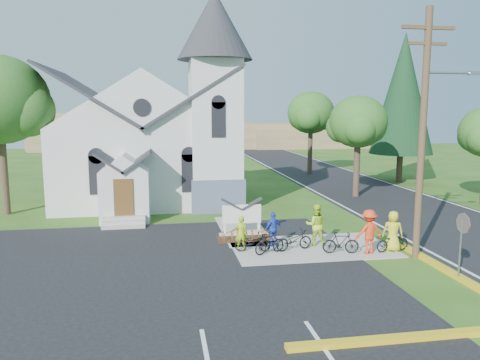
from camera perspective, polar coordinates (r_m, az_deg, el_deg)
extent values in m
plane|color=#2A5317|center=(20.28, 5.15, -8.87)|extent=(120.00, 120.00, 0.00)
cube|color=black|center=(17.87, -15.81, -11.56)|extent=(20.00, 16.00, 0.02)
cube|color=black|center=(37.37, 14.19, -1.05)|extent=(8.00, 90.00, 0.02)
cube|color=#ADA99C|center=(21.14, 8.78, -8.14)|extent=(7.00, 4.00, 0.05)
cube|color=silver|center=(31.92, -11.36, 1.97)|extent=(11.00, 9.00, 5.00)
cube|color=#505B72|center=(29.03, -2.95, -1.51)|extent=(3.20, 3.20, 2.00)
cube|color=silver|center=(28.63, -3.00, 5.41)|extent=(3.00, 3.00, 9.00)
cone|color=#27272C|center=(29.02, -3.11, 18.33)|extent=(4.50, 4.50, 4.00)
cube|color=silver|center=(26.49, -13.81, -1.84)|extent=(2.60, 2.40, 2.80)
cube|color=brown|center=(25.27, -14.01, -2.11)|extent=(1.00, 0.10, 2.00)
cube|color=#ADA99C|center=(23.02, 0.21, -6.58)|extent=(2.20, 0.40, 0.10)
cube|color=white|center=(22.77, -1.91, -5.46)|extent=(0.12, 0.12, 1.00)
cube|color=white|center=(23.05, 2.30, -5.29)|extent=(0.12, 0.12, 1.00)
cube|color=white|center=(22.78, 0.21, -4.16)|extent=(1.90, 0.14, 0.90)
cube|color=#3C1D10|center=(22.17, 0.60, -7.22)|extent=(2.60, 1.10, 0.07)
cylinder|color=#4D3A26|center=(20.07, 21.33, 4.95)|extent=(0.28, 0.28, 10.00)
cube|color=#4D3A26|center=(20.29, 22.00, 16.86)|extent=(2.20, 0.14, 0.14)
cube|color=#4D3A26|center=(20.20, 21.90, 15.18)|extent=(1.60, 0.12, 0.12)
cylinder|color=gray|center=(20.68, 24.39, 11.80)|extent=(2.20, 0.10, 0.10)
cube|color=gray|center=(21.24, 26.68, 11.55)|extent=(0.50, 0.22, 0.14)
cylinder|color=gray|center=(18.51, 25.25, -7.82)|extent=(0.07, 0.07, 2.20)
cylinder|color=#B21414|center=(18.29, 25.58, -4.79)|extent=(0.04, 0.76, 0.76)
cylinder|color=#3A2D1F|center=(30.30, -26.82, 0.82)|extent=(0.44, 0.44, 4.95)
cylinder|color=#3A2D1F|center=(33.77, 14.03, 1.42)|extent=(0.44, 0.44, 4.05)
ellipsoid|color=#27591E|center=(33.54, 14.23, 6.89)|extent=(4.00, 4.00, 3.60)
cylinder|color=#3A2D1F|center=(45.09, 8.54, 3.59)|extent=(0.44, 0.44, 4.50)
ellipsoid|color=#27591E|center=(44.93, 8.64, 8.13)|extent=(4.40, 4.40, 3.96)
cylinder|color=#3A2D1F|center=(42.07, 18.86, 1.44)|extent=(0.50, 0.50, 2.40)
cone|color=black|center=(41.81, 19.27, 9.90)|extent=(5.20, 5.20, 10.00)
cube|color=olive|center=(75.61, -1.22, 5.44)|extent=(60.00, 8.00, 4.00)
cube|color=olive|center=(76.94, -13.38, 5.86)|extent=(30.00, 6.00, 5.60)
cube|color=olive|center=(77.68, 10.81, 5.01)|extent=(25.00, 6.00, 3.00)
imported|color=#97BA15|center=(20.17, 0.11, -6.51)|extent=(0.59, 0.42, 1.53)
imported|color=black|center=(20.17, 1.56, -7.58)|extent=(1.60, 0.75, 0.81)
imported|color=#B3E72B|center=(21.21, 9.23, -5.40)|extent=(1.03, 0.87, 1.87)
imported|color=black|center=(19.88, 3.62, -7.70)|extent=(1.54, 0.99, 0.90)
imported|color=blue|center=(20.97, 4.07, -5.96)|extent=(0.97, 0.71, 1.53)
imported|color=black|center=(20.45, 6.58, -7.28)|extent=(1.80, 0.99, 0.90)
imported|color=red|center=(20.48, 15.43, -6.09)|extent=(1.29, 0.85, 1.88)
imported|color=black|center=(20.32, 12.18, -7.48)|extent=(1.59, 0.70, 0.93)
imported|color=gold|center=(21.11, 18.14, -5.95)|extent=(1.01, 0.85, 1.76)
imported|color=black|center=(21.21, 18.08, -7.16)|extent=(1.67, 0.84, 0.84)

